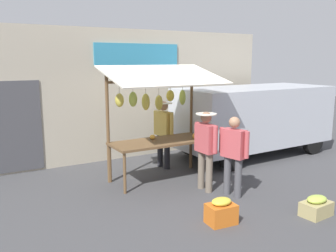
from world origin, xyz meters
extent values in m
plane|color=#424244|center=(0.00, 0.00, 0.00)|extent=(40.00, 40.00, 0.00)
cube|color=#B2A893|center=(0.00, -2.20, 1.70)|extent=(9.00, 0.25, 3.40)
cube|color=teal|center=(-0.46, -2.06, 2.75)|extent=(2.40, 0.06, 0.56)
cube|color=brown|center=(0.00, 0.00, 0.85)|extent=(2.20, 0.90, 0.05)
cylinder|color=brown|center=(1.04, 0.39, 0.41)|extent=(0.06, 0.06, 0.83)
cylinder|color=brown|center=(-1.04, 0.39, 0.41)|extent=(0.06, 0.06, 0.83)
cylinder|color=brown|center=(1.04, -0.39, 0.41)|extent=(0.06, 0.06, 0.83)
cylinder|color=brown|center=(-1.04, -0.39, 0.41)|extent=(0.06, 0.06, 0.83)
cylinder|color=brown|center=(1.06, -0.40, 1.18)|extent=(0.07, 0.07, 2.35)
cylinder|color=brown|center=(-1.06, -0.40, 1.18)|extent=(0.07, 0.07, 2.35)
cylinder|color=brown|center=(0.00, -0.40, 2.15)|extent=(2.12, 0.06, 0.06)
cube|color=beige|center=(0.00, 0.15, 2.30)|extent=(2.50, 1.46, 0.39)
cylinder|color=brown|center=(-0.81, -0.41, 2.04)|extent=(0.01, 0.01, 0.23)
ellipsoid|color=#B2CC4C|center=(-0.81, -0.41, 1.75)|extent=(0.19, 0.19, 0.36)
cylinder|color=brown|center=(-0.46, -0.38, 2.04)|extent=(0.01, 0.01, 0.22)
ellipsoid|color=yellow|center=(-0.46, -0.38, 1.80)|extent=(0.27, 0.25, 0.26)
cylinder|color=brown|center=(-0.17, -0.40, 1.99)|extent=(0.01, 0.01, 0.32)
ellipsoid|color=gold|center=(-0.17, -0.40, 1.66)|extent=(0.21, 0.24, 0.34)
cylinder|color=brown|center=(0.15, -0.41, 2.02)|extent=(0.01, 0.01, 0.27)
ellipsoid|color=gold|center=(0.15, -0.41, 1.69)|extent=(0.20, 0.24, 0.37)
cylinder|color=brown|center=(0.47, -0.39, 2.04)|extent=(0.01, 0.01, 0.21)
ellipsoid|color=#B2CC4C|center=(0.47, -0.39, 1.77)|extent=(0.19, 0.16, 0.33)
cylinder|color=brown|center=(0.78, -0.40, 2.03)|extent=(0.01, 0.01, 0.24)
ellipsoid|color=gold|center=(0.78, -0.40, 1.77)|extent=(0.22, 0.25, 0.29)
ellipsoid|color=gold|center=(0.09, -0.22, 0.93)|extent=(0.19, 0.22, 0.10)
ellipsoid|color=orange|center=(-0.75, 0.24, 0.95)|extent=(0.26, 0.24, 0.14)
cylinder|color=#232328|center=(-0.47, -0.88, 0.41)|extent=(0.14, 0.14, 0.81)
cylinder|color=#232328|center=(-0.51, -0.62, 0.41)|extent=(0.14, 0.14, 0.81)
cube|color=gold|center=(-0.49, -0.75, 1.10)|extent=(0.29, 0.52, 0.57)
cylinder|color=gold|center=(-0.44, -1.05, 1.12)|extent=(0.09, 0.09, 0.53)
cylinder|color=gold|center=(-0.54, -0.45, 1.12)|extent=(0.09, 0.09, 0.53)
sphere|color=#A87A5B|center=(-0.49, -0.75, 1.53)|extent=(0.22, 0.22, 0.22)
cylinder|color=beige|center=(-0.49, -0.75, 1.59)|extent=(0.42, 0.42, 0.02)
cylinder|color=#726656|center=(-0.44, 1.17, 0.40)|extent=(0.14, 0.14, 0.80)
cylinder|color=#726656|center=(-0.44, 0.90, 0.40)|extent=(0.14, 0.14, 0.80)
cube|color=#BF4C51|center=(-0.44, 1.03, 1.08)|extent=(0.22, 0.48, 0.56)
cylinder|color=#BF4C51|center=(-0.44, 1.33, 1.10)|extent=(0.09, 0.09, 0.52)
cylinder|color=#BF4C51|center=(-0.44, 0.73, 1.10)|extent=(0.09, 0.09, 0.52)
sphere|color=#8C664C|center=(-0.44, 1.03, 1.50)|extent=(0.22, 0.22, 0.22)
cylinder|color=beige|center=(-0.44, 1.03, 1.56)|extent=(0.42, 0.42, 0.02)
cylinder|color=#4C4C51|center=(-0.74, 1.68, 0.39)|extent=(0.14, 0.14, 0.77)
cylinder|color=#4C4C51|center=(-0.69, 1.43, 0.39)|extent=(0.14, 0.14, 0.77)
cube|color=#BF4C51|center=(-0.71, 1.55, 1.04)|extent=(0.32, 0.50, 0.55)
cylinder|color=#BF4C51|center=(-0.78, 1.84, 1.07)|extent=(0.09, 0.09, 0.50)
cylinder|color=#BF4C51|center=(-0.65, 1.27, 1.07)|extent=(0.09, 0.09, 0.50)
sphere|color=#A87A5B|center=(-0.71, 1.55, 1.45)|extent=(0.21, 0.21, 0.21)
cube|color=silver|center=(-3.27, -0.59, 1.10)|extent=(4.43, 1.93, 1.55)
cube|color=black|center=(-1.95, -0.57, 1.38)|extent=(1.44, 1.84, 0.68)
cylinder|color=black|center=(-1.78, 0.27, 0.33)|extent=(0.66, 0.19, 0.66)
cylinder|color=black|center=(-1.76, -1.39, 0.33)|extent=(0.66, 0.19, 0.66)
cylinder|color=black|center=(-4.78, 0.22, 0.33)|extent=(0.66, 0.19, 0.66)
cylinder|color=black|center=(-4.75, -1.45, 0.33)|extent=(0.66, 0.19, 0.66)
cube|color=tan|center=(-1.33, 2.99, 0.12)|extent=(0.54, 0.38, 0.25)
ellipsoid|color=#B2CC4C|center=(-1.33, 2.99, 0.30)|extent=(0.39, 0.26, 0.12)
cube|color=#D1661E|center=(0.24, 2.41, 0.16)|extent=(0.49, 0.37, 0.32)
ellipsoid|color=yellow|center=(0.24, 2.41, 0.37)|extent=(0.35, 0.25, 0.12)
camera|label=1|loc=(3.76, 6.71, 2.62)|focal=38.76mm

